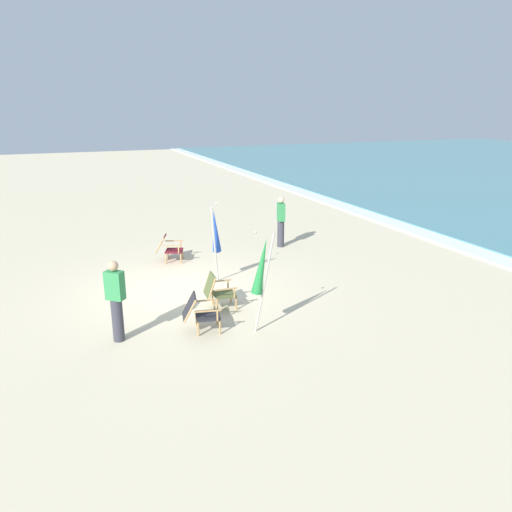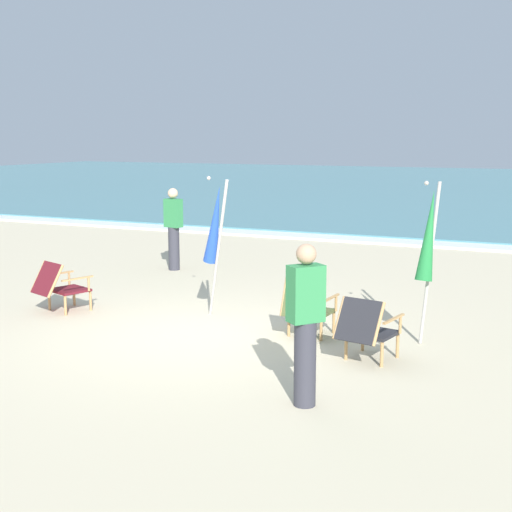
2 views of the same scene
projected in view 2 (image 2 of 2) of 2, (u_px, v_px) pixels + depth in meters
The scene contains 10 objects.
ground_plane at pixel (201, 334), 9.61m from camera, with size 80.00×80.00×0.00m, color beige.
sea at pixel (479, 187), 36.27m from camera, with size 80.00×40.00×0.10m, color teal.
surf_band at pixel (378, 240), 18.02m from camera, with size 80.00×1.10×0.06m, color white.
beach_chair_front_left at pixel (59, 285), 10.75m from camera, with size 0.80×0.91×0.78m.
beach_chair_far_center at pixel (366, 327), 8.38m from camera, with size 0.71×0.85×0.79m.
beach_chair_back_right at pixel (307, 306), 9.41m from camera, with size 0.63×0.72×0.82m.
umbrella_furled_blue at pixel (215, 226), 10.34m from camera, with size 0.59×0.44×2.07m.
umbrella_furled_green at pixel (429, 237), 9.07m from camera, with size 0.33×0.49×2.10m.
person_near_chairs at pixel (305, 324), 6.96m from camera, with size 0.37×0.39×1.63m.
person_by_waterline at pixel (174, 228), 14.09m from camera, with size 0.37×0.26×1.63m.
Camera 2 is at (4.48, -8.18, 2.66)m, focal length 50.00 mm.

